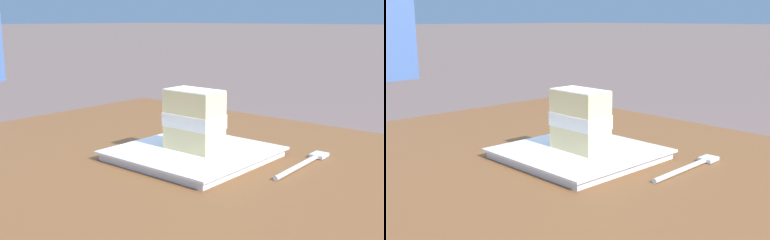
% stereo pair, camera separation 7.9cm
% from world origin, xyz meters
% --- Properties ---
extents(dessert_plate, '(0.24, 0.24, 0.02)m').
position_xyz_m(dessert_plate, '(0.20, 0.00, 0.70)').
color(dessert_plate, white).
rests_on(dessert_plate, patio_table).
extents(cake_slice, '(0.10, 0.06, 0.10)m').
position_xyz_m(cake_slice, '(0.20, -0.00, 0.76)').
color(cake_slice, '#EAD18C').
rests_on(cake_slice, dessert_plate).
extents(dessert_fork, '(0.03, 0.17, 0.01)m').
position_xyz_m(dessert_fork, '(0.03, -0.09, 0.70)').
color(dessert_fork, silver).
rests_on(dessert_fork, patio_table).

